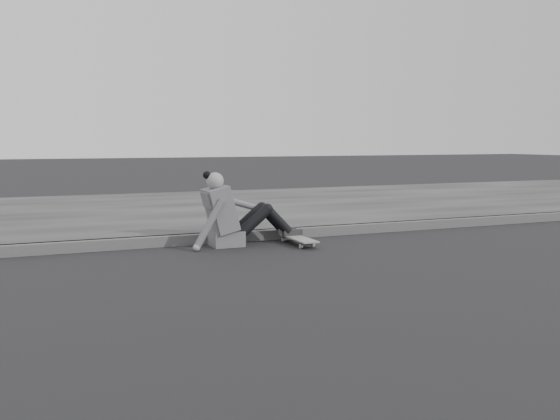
# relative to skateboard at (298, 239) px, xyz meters

# --- Properties ---
(ground) EXTENTS (80.00, 80.00, 0.00)m
(ground) POSITION_rel_skateboard_xyz_m (-1.03, -2.07, -0.07)
(ground) COLOR black
(ground) RESTS_ON ground
(curb) EXTENTS (24.00, 0.16, 0.12)m
(curb) POSITION_rel_skateboard_xyz_m (-1.03, 0.51, -0.01)
(curb) COLOR #4B4B4B
(curb) RESTS_ON ground
(sidewalk) EXTENTS (24.00, 6.00, 0.12)m
(sidewalk) POSITION_rel_skateboard_xyz_m (-1.03, 3.53, -0.01)
(sidewalk) COLOR #343434
(sidewalk) RESTS_ON ground
(skateboard) EXTENTS (0.20, 0.78, 0.09)m
(skateboard) POSITION_rel_skateboard_xyz_m (0.00, 0.00, 0.00)
(skateboard) COLOR gray
(skateboard) RESTS_ON ground
(seated_woman) EXTENTS (1.38, 0.46, 0.88)m
(seated_woman) POSITION_rel_skateboard_xyz_m (-0.73, 0.25, 0.29)
(seated_woman) COLOR #59595C
(seated_woman) RESTS_ON ground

